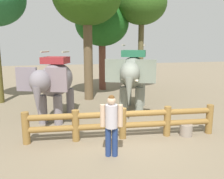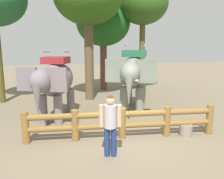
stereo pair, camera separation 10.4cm
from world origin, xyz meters
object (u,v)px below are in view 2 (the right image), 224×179
log_fence (122,121)px  feed_bucket (186,130)px  tree_far_left (143,4)px  tree_far_right (103,24)px  elephant_near_left (55,82)px  elephant_center (134,74)px  tourist_woman_in_black (110,121)px

log_fence → feed_bucket: bearing=-7.8°
tree_far_left → tree_far_right: 2.89m
tree_far_right → feed_bucket: 10.09m
elephant_near_left → tree_far_right: bearing=62.0°
elephant_center → tree_far_right: (-0.31, 5.69, 2.73)m
elephant_center → tree_far_right: bearing=93.2°
elephant_near_left → elephant_center: 3.60m
feed_bucket → log_fence: bearing=172.2°
elephant_near_left → tourist_woman_in_black: (1.51, -3.80, -0.58)m
tourist_woman_in_black → log_fence: bearing=60.0°
log_fence → feed_bucket: log_fence is taller
log_fence → elephant_near_left: (-2.18, 2.63, 1.02)m
elephant_near_left → tree_far_right: (3.26, 6.13, 2.87)m
log_fence → tree_far_left: bearing=65.5°
tourist_woman_in_black → tree_far_left: (4.09, 8.67, 4.59)m
log_fence → tree_far_right: size_ratio=1.07×
tree_far_left → tree_far_right: bearing=151.7°
elephant_center → log_fence: bearing=-114.3°
tree_far_right → feed_bucket: size_ratio=13.88×
elephant_center → tree_far_right: tree_far_right is taller
log_fence → feed_bucket: 2.27m
log_fence → tourist_woman_in_black: (-0.68, -1.17, 0.43)m
tourist_woman_in_black → tree_far_right: tree_far_right is taller
tree_far_left → elephant_near_left: bearing=-138.9°
tree_far_right → elephant_center: bearing=-86.8°
tree_far_left → tree_far_right: (-2.34, 1.26, -1.13)m
elephant_near_left → tourist_woman_in_black: size_ratio=1.92×
feed_bucket → tree_far_right: bearing=97.2°
elephant_near_left → elephant_center: (3.57, 0.45, 0.15)m
feed_bucket → elephant_near_left: bearing=146.3°
elephant_near_left → tree_far_right: size_ratio=0.56×
tree_far_left → feed_bucket: bearing=-98.7°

